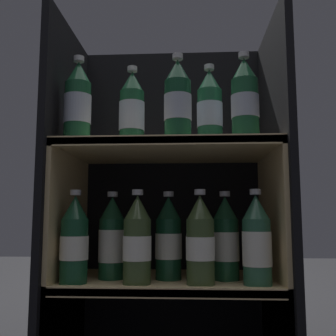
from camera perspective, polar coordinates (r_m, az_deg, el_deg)
fridge_back_wall at (r=1.32m, az=0.60°, el=-3.33°), size 0.63×0.02×0.96m
fridge_side_left at (r=1.19m, az=-14.81°, el=-2.65°), size 0.02×0.40×0.96m
fridge_side_right at (r=1.15m, az=15.55°, el=-2.51°), size 0.02×0.40×0.96m
shelf_lower at (r=1.14m, az=0.13°, el=-17.83°), size 0.59×0.36×0.23m
shelf_upper at (r=1.12m, az=0.14°, el=-5.62°), size 0.59×0.36×0.59m
bottle_upper_front_0 at (r=1.10m, az=-12.98°, el=9.04°), size 0.07×0.07×0.24m
bottle_upper_front_1 at (r=1.06m, az=1.43°, el=9.54°), size 0.07×0.07×0.24m
bottle_upper_front_2 at (r=1.07m, az=11.10°, el=9.55°), size 0.07×0.07×0.24m
bottle_upper_back_0 at (r=1.15m, az=-5.27°, el=8.19°), size 0.07×0.07×0.24m
bottle_upper_back_1 at (r=1.14m, az=6.07°, el=8.38°), size 0.07×0.07×0.24m
bottle_lower_front_0 at (r=1.06m, az=-13.45°, el=-10.28°), size 0.07×0.07×0.24m
bottle_lower_front_1 at (r=1.03m, az=-4.50°, el=-10.57°), size 0.07×0.07×0.24m
bottle_lower_front_2 at (r=1.02m, az=4.72°, el=-10.58°), size 0.07×0.07×0.24m
bottle_lower_front_3 at (r=1.03m, az=12.76°, el=-10.48°), size 0.07×0.07×0.24m
bottle_lower_back_0 at (r=1.12m, az=-8.15°, el=-10.31°), size 0.07×0.07×0.24m
bottle_lower_back_1 at (r=1.10m, az=0.33°, el=-10.39°), size 0.07×0.07×0.24m
bottle_lower_back_2 at (r=1.10m, az=8.36°, el=-10.33°), size 0.07×0.07×0.24m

